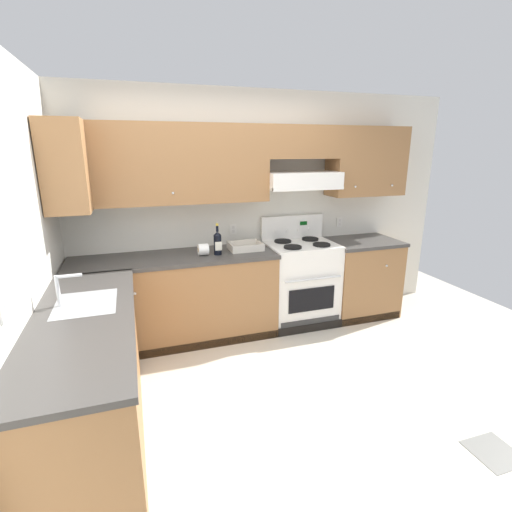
% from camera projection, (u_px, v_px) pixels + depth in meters
% --- Properties ---
extents(ground_plane, '(7.04, 7.04, 0.00)m').
position_uv_depth(ground_plane, '(265.00, 400.00, 3.03)').
color(ground_plane, beige).
extents(floor_accent_tile, '(0.30, 0.30, 0.01)m').
position_uv_depth(floor_accent_tile, '(494.00, 452.00, 2.51)').
color(floor_accent_tile, slate).
rests_on(floor_accent_tile, ground_plane).
extents(wall_back, '(4.68, 0.57, 2.55)m').
position_uv_depth(wall_back, '(254.00, 193.00, 4.14)').
color(wall_back, silver).
rests_on(wall_back, ground_plane).
extents(wall_left, '(0.47, 4.00, 2.55)m').
position_uv_depth(wall_left, '(18.00, 247.00, 2.39)').
color(wall_left, silver).
rests_on(wall_left, ground_plane).
extents(counter_back_run, '(3.60, 0.65, 0.91)m').
position_uv_depth(counter_back_run, '(235.00, 292.00, 4.07)').
color(counter_back_run, olive).
rests_on(counter_back_run, ground_plane).
extents(counter_left_run, '(0.63, 1.91, 1.13)m').
position_uv_depth(counter_left_run, '(91.00, 378.00, 2.53)').
color(counter_left_run, olive).
rests_on(counter_left_run, ground_plane).
extents(stove, '(0.76, 0.62, 1.20)m').
position_uv_depth(stove, '(300.00, 282.00, 4.31)').
color(stove, white).
rests_on(stove, ground_plane).
extents(wine_bottle, '(0.08, 0.08, 0.32)m').
position_uv_depth(wine_bottle, '(218.00, 242.00, 3.79)').
color(wine_bottle, black).
rests_on(wine_bottle, counter_back_run).
extents(bowl, '(0.34, 0.27, 0.08)m').
position_uv_depth(bowl, '(245.00, 247.00, 4.01)').
color(bowl, beige).
rests_on(bowl, counter_back_run).
extents(paper_towel_roll, '(0.10, 0.12, 0.12)m').
position_uv_depth(paper_towel_roll, '(203.00, 250.00, 3.79)').
color(paper_towel_roll, white).
rests_on(paper_towel_roll, counter_back_run).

